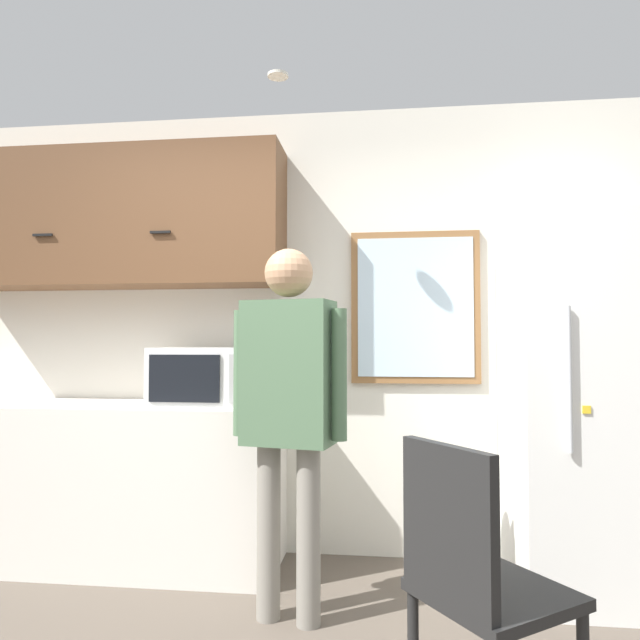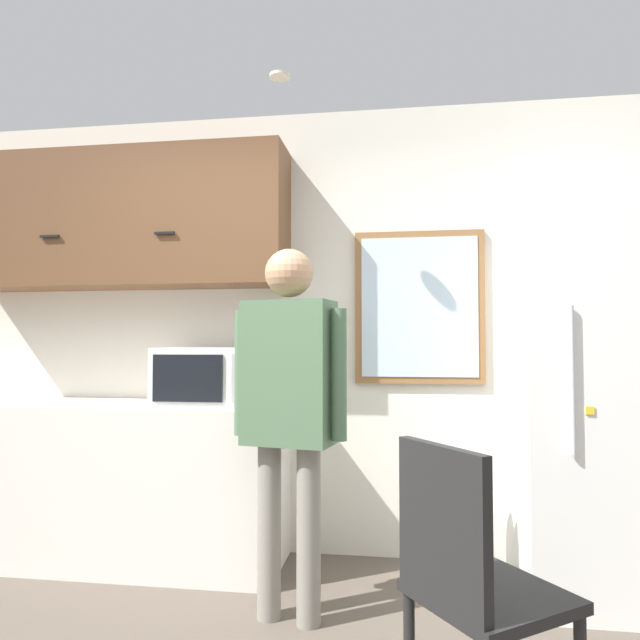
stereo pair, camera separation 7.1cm
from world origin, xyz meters
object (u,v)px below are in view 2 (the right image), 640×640
at_px(microwave, 208,376).
at_px(chair, 470,574).
at_px(person, 289,392).
at_px(refrigerator, 597,405).

relative_size(microwave, chair, 0.59).
relative_size(person, chair, 1.82).
bearing_deg(person, chair, -29.70).
xyz_separation_m(microwave, refrigerator, (2.07, -0.04, -0.13)).
distance_m(person, refrigerator, 1.57).
bearing_deg(chair, refrigerator, -70.12).
bearing_deg(microwave, refrigerator, -1.16).
relative_size(person, refrigerator, 0.90).
bearing_deg(chair, person, 13.51).
height_order(microwave, refrigerator, refrigerator).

